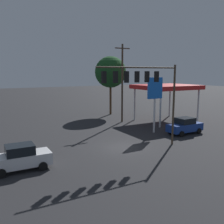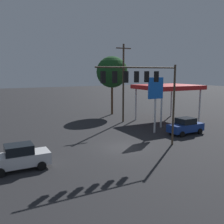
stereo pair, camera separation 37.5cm
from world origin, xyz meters
name	(u,v)px [view 2 (the right image)]	position (x,y,z in m)	size (l,w,h in m)	color
ground_plane	(122,147)	(0.00, 0.00, 0.00)	(200.00, 200.00, 0.00)	#262628
traffic_signal_assembly	(144,83)	(-1.30, 1.62, 6.23)	(8.58, 0.43, 7.95)	#473828
utility_pole	(123,82)	(-6.53, -10.68, 5.86)	(2.40, 0.26, 11.15)	#473828
gas_station_canopy	(167,88)	(-12.47, -8.04, 5.01)	(8.20, 7.23, 5.39)	red
price_sign	(156,92)	(-6.45, -3.15, 4.91)	(2.03, 0.27, 6.64)	silver
sedan_far	(186,126)	(-9.31, -0.96, 0.95)	(4.43, 2.12, 1.93)	navy
sedan_waiting	(19,157)	(9.62, 1.21, 0.95)	(4.42, 2.09, 1.93)	silver
street_tree	(112,72)	(-8.26, -17.32, 7.22)	(5.29, 5.29, 9.89)	#4C331E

